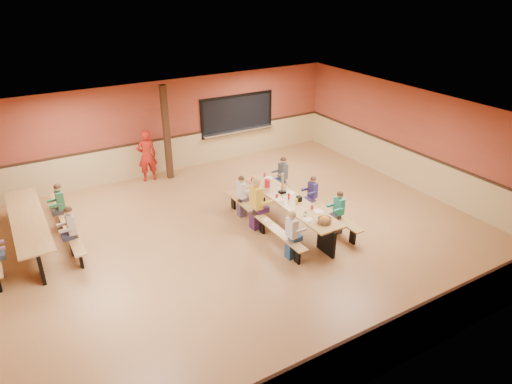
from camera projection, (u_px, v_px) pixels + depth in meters
ground at (241, 237)px, 11.47m from camera, size 12.00×12.00×0.00m
room_envelope at (241, 213)px, 11.17m from camera, size 12.04×10.04×3.02m
kitchen_pass_through at (237, 116)px, 15.85m from camera, size 2.78×0.28×1.38m
structural_post at (167, 133)px, 14.13m from camera, size 0.18×0.18×3.00m
cafeteria_table_main at (289, 207)px, 11.80m from camera, size 1.91×3.70×0.74m
cafeteria_table_second at (29, 226)px, 10.90m from camera, size 1.91×3.70×0.74m
seated_child_white_left at (291, 235)px, 10.39m from camera, size 0.36×0.30×1.20m
seated_adult_yellow at (256, 204)px, 11.57m from camera, size 0.46×0.38×1.40m
seated_child_grey_left at (242, 197)px, 12.23m from camera, size 0.34×0.28×1.16m
seated_child_teal_right at (338, 213)px, 11.41m from camera, size 0.34×0.28×1.16m
seated_child_navy_right at (312, 196)px, 12.25m from camera, size 0.34×0.28×1.14m
seated_child_char_right at (283, 177)px, 13.35m from camera, size 0.36×0.30×1.20m
seated_child_green_sec at (61, 207)px, 11.62m from camera, size 0.38×0.31×1.23m
seated_child_tan_sec at (72, 231)px, 10.53m from camera, size 0.38×0.31×1.22m
standing_woman at (147, 156)px, 14.24m from camera, size 0.63×0.44×1.66m
punch_pitcher at (267, 183)px, 12.35m from camera, size 0.16×0.16×0.22m
chip_bowl at (325, 220)px, 10.59m from camera, size 0.32×0.32×0.15m
napkin_dispenser at (299, 199)px, 11.60m from camera, size 0.10×0.14×0.13m
condiment_mustard at (297, 202)px, 11.41m from camera, size 0.06×0.06×0.17m
condiment_ketchup at (289, 196)px, 11.69m from camera, size 0.06×0.06×0.17m
table_paddle at (282, 188)px, 12.00m from camera, size 0.16×0.16×0.56m
place_settings at (290, 198)px, 11.68m from camera, size 0.65×3.30×0.11m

